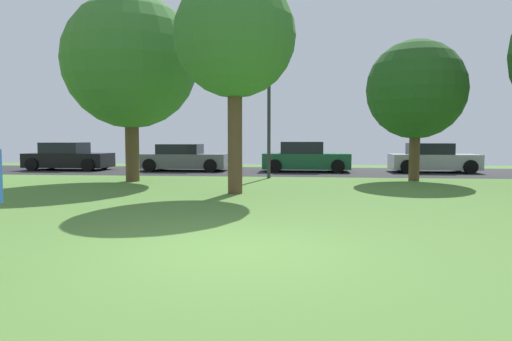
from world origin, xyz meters
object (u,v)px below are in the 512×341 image
Objects in this scene: maple_tree_near at (131,62)px; parked_car_green at (305,158)px; oak_tree_center at (235,37)px; parked_car_black at (68,157)px; parked_car_grey at (184,158)px; street_lamp_post at (269,123)px; maple_tree_far at (416,90)px; parked_car_silver at (433,159)px.

parked_car_green is (6.57, 5.73, -3.83)m from maple_tree_near.
maple_tree_near is at bearing 142.27° from oak_tree_center.
parked_car_black reaches higher than parked_car_grey.
parked_car_grey is 0.96× the size of street_lamp_post.
maple_tree_far is at bearing -4.28° from street_lamp_post.
parked_car_black is at bearing -179.76° from parked_car_grey.
street_lamp_post is (-7.59, -3.97, 1.61)m from parked_car_silver.
parked_car_grey is at bearing -179.28° from parked_car_green.
oak_tree_center is 1.48× the size of parked_car_grey.
street_lamp_post is (4.58, -3.77, 1.63)m from parked_car_grey.
maple_tree_near reaches higher than parked_car_silver.
oak_tree_center is 1.52× the size of parked_car_black.
maple_tree_near is at bearing -172.32° from maple_tree_far.
parked_car_black is at bearing -179.52° from parked_car_green.
oak_tree_center is at bearing -142.04° from maple_tree_far.
parked_car_black is 1.00× the size of parked_car_green.
oak_tree_center is 13.00m from parked_car_silver.
parked_car_silver is at bearing 48.67° from oak_tree_center.
parked_car_silver is at bearing 27.62° from street_lamp_post.
oak_tree_center is 5.85m from street_lamp_post.
oak_tree_center is at bearing -66.37° from parked_car_grey.
maple_tree_far reaches higher than parked_car_grey.
parked_car_green is 0.93× the size of street_lamp_post.
parked_car_green is at bearing 77.15° from oak_tree_center.
maple_tree_far is 0.85× the size of oak_tree_center.
parked_car_green reaches higher than parked_car_grey.
street_lamp_post is at bearing 175.72° from maple_tree_far.
parked_car_black is (-5.60, 5.63, -3.85)m from maple_tree_near.
parked_car_black is at bearing -179.31° from parked_car_silver.
parked_car_grey is (-3.99, 9.11, -3.93)m from oak_tree_center.
oak_tree_center is 1.58× the size of parked_car_silver.
parked_car_grey is (6.09, 0.03, -0.03)m from parked_car_black.
oak_tree_center is at bearing -37.73° from maple_tree_near.
parked_car_black is (-10.07, 9.09, -3.91)m from oak_tree_center.
parked_car_grey is 6.08m from parked_car_green.
maple_tree_far is 11.47m from parked_car_grey.
maple_tree_near reaches higher than oak_tree_center.
street_lamp_post is at bearing 20.33° from maple_tree_near.
maple_tree_far is at bearing -45.53° from parked_car_green.
maple_tree_far is 1.25× the size of parked_car_grey.
maple_tree_near reaches higher than parked_car_grey.
parked_car_green is at bearing 68.75° from street_lamp_post.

